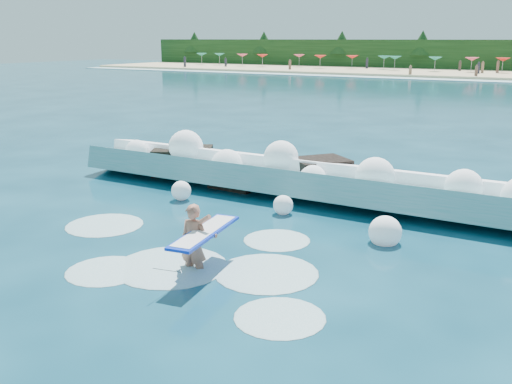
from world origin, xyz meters
TOP-DOWN VIEW (x-y plane):
  - ground at (0.00, 0.00)m, footprint 200.00×200.00m
  - wet_band at (0.00, 67.00)m, footprint 140.00×5.00m
  - breaking_wave at (0.67, 6.30)m, footprint 16.92×2.68m
  - rock_cluster at (-2.03, 6.87)m, footprint 8.25×3.10m
  - surfer_with_board at (1.54, -0.82)m, footprint 1.11×3.02m
  - wave_spray at (1.12, 6.04)m, footprint 14.93×4.59m
  - surf_foam at (1.08, -0.47)m, footprint 8.98×5.63m

SIDE VIEW (x-z plane):
  - ground at x=0.00m, z-range 0.00..0.00m
  - surf_foam at x=1.08m, z-range -0.07..0.07m
  - wet_band at x=0.00m, z-range 0.00..0.08m
  - rock_cluster at x=-2.03m, z-range -0.24..1.07m
  - breaking_wave at x=0.67m, z-range -0.22..1.24m
  - surfer_with_board at x=1.54m, z-range -0.25..1.63m
  - wave_spray at x=1.12m, z-range -0.07..1.88m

